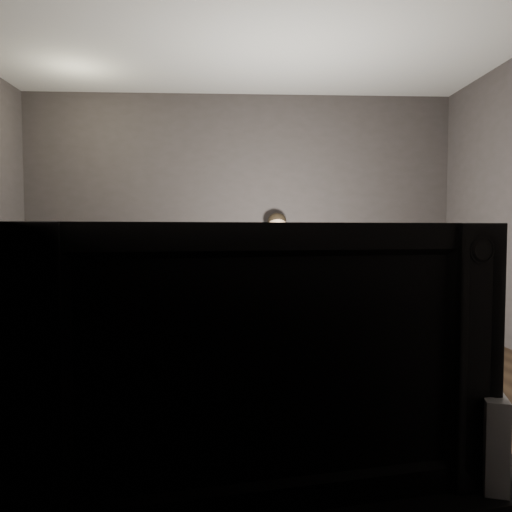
{
  "coord_description": "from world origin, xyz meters",
  "views": [
    {
      "loc": [
        -0.08,
        -3.42,
        1.11
      ],
      "look_at": [
        0.15,
        1.55,
        0.85
      ],
      "focal_mm": 35.0,
      "sensor_mm": 36.0,
      "label": 1
    }
  ],
  "objects": [
    {
      "name": "floor",
      "position": [
        0.0,
        0.0,
        0.0
      ],
      "size": [
        5.0,
        5.0,
        0.0
      ],
      "primitive_type": "plane",
      "color": "black",
      "rests_on": "ground"
    },
    {
      "name": "back_wall",
      "position": [
        0.0,
        2.5,
        1.35
      ],
      "size": [
        5.0,
        0.04,
        2.7
      ],
      "primitive_type": "cube",
      "color": "#37312F",
      "rests_on": "ground"
    },
    {
      "name": "front_wall",
      "position": [
        0.0,
        -2.5,
        1.35
      ],
      "size": [
        5.0,
        0.04,
        2.7
      ],
      "primitive_type": "cube",
      "color": "#37312F",
      "rests_on": "ground"
    },
    {
      "name": "sofa",
      "position": [
        0.15,
        2.05,
        0.29
      ],
      "size": [
        2.33,
        1.01,
        0.9
      ],
      "color": "black",
      "rests_on": "floor"
    },
    {
      "name": "child",
      "position": [
        0.41,
        1.99,
        0.77
      ],
      "size": [
        0.49,
        0.6,
        1.21
      ],
      "color": "black",
      "rests_on": "sofa"
    },
    {
      "name": "wii_remote_red",
      "position": [
        0.5,
        1.53,
        1.0
      ],
      "size": [
        0.06,
        0.09,
        0.22
      ],
      "color": "red",
      "rests_on": "child"
    },
    {
      "name": "nunchuk_white",
      "position": [
        0.33,
        1.53,
        0.95
      ],
      "size": [
        0.08,
        0.1,
        0.15
      ],
      "color": "white",
      "rests_on": "child"
    },
    {
      "name": "wii_remote_black",
      "position": [
        -0.9,
        1.97,
        0.65
      ],
      "size": [
        0.05,
        0.15,
        0.03
      ],
      "color": "black",
      "rests_on": "sofa"
    },
    {
      "name": "coffee_table",
      "position": [
        0.01,
        0.95,
        0.37
      ],
      "size": [
        1.26,
        0.78,
        0.43
      ],
      "color": "black",
      "rests_on": "floor"
    },
    {
      "name": "tv",
      "position": [
        -0.01,
        -2.27,
        0.81
      ],
      "size": [
        1.09,
        0.34,
        0.62
      ],
      "primitive_type": "imported",
      "rotation": [
        0.0,
        0.0,
        0.18
      ],
      "color": "black",
      "rests_on": "media_console"
    },
    {
      "name": "wii_console",
      "position": [
        0.54,
        -2.27,
        0.61
      ],
      "size": [
        0.1,
        0.18,
        0.22
      ],
      "primitive_type": "cube",
      "rotation": [
        0.0,
        0.0,
        -0.3
      ],
      "color": "white",
      "rests_on": "media_console"
    }
  ]
}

